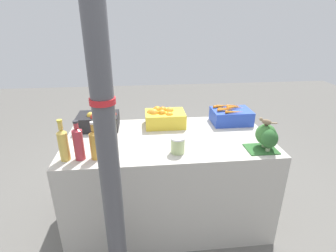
{
  "coord_description": "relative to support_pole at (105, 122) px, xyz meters",
  "views": [
    {
      "loc": [
        -0.2,
        -1.92,
        1.73
      ],
      "look_at": [
        0.0,
        0.0,
        0.91
      ],
      "focal_mm": 28.0,
      "sensor_mm": 36.0,
      "label": 1
    }
  ],
  "objects": [
    {
      "name": "apple_crate",
      "position": [
        -0.19,
        0.95,
        -0.35
      ],
      "size": [
        0.35,
        0.25,
        0.16
      ],
      "color": "black",
      "rests_on": "market_table"
    },
    {
      "name": "juice_bottle_golden",
      "position": [
        -0.35,
        0.41,
        -0.31
      ],
      "size": [
        0.07,
        0.07,
        0.3
      ],
      "color": "gold",
      "rests_on": "market_table"
    },
    {
      "name": "market_table",
      "position": [
        0.39,
        0.69,
        -0.84
      ],
      "size": [
        1.65,
        0.85,
        0.81
      ],
      "primitive_type": "cube",
      "color": "#B7B2A8",
      "rests_on": "ground_plane"
    },
    {
      "name": "orange_crate",
      "position": [
        0.38,
        0.95,
        -0.35
      ],
      "size": [
        0.35,
        0.25,
        0.17
      ],
      "color": "gold",
      "rests_on": "market_table"
    },
    {
      "name": "broccoli_pile",
      "position": [
        1.09,
        0.42,
        -0.33
      ],
      "size": [
        0.22,
        0.2,
        0.19
      ],
      "color": "#2D602D",
      "rests_on": "market_table"
    },
    {
      "name": "ground_plane",
      "position": [
        0.39,
        0.69,
        -1.24
      ],
      "size": [
        10.0,
        10.0,
        0.0
      ],
      "primitive_type": "plane",
      "color": "#605E59"
    },
    {
      "name": "juice_bottle_amber",
      "position": [
        -0.14,
        0.41,
        -0.32
      ],
      "size": [
        0.07,
        0.07,
        0.27
      ],
      "color": "gold",
      "rests_on": "market_table"
    },
    {
      "name": "support_pole",
      "position": [
        0.0,
        0.0,
        0.0
      ],
      "size": [
        0.13,
        0.13,
        2.48
      ],
      "color": "#4C4C51",
      "rests_on": "ground_plane"
    },
    {
      "name": "carrot_crate",
      "position": [
        1.0,
        0.95,
        -0.36
      ],
      "size": [
        0.35,
        0.25,
        0.16
      ],
      "color": "#2847B7",
      "rests_on": "market_table"
    },
    {
      "name": "pickle_jar",
      "position": [
        0.43,
        0.43,
        -0.37
      ],
      "size": [
        0.11,
        0.11,
        0.12
      ],
      "color": "#B2C684",
      "rests_on": "market_table"
    },
    {
      "name": "sparrow_bird",
      "position": [
        1.07,
        0.43,
        -0.22
      ],
      "size": [
        0.11,
        0.1,
        0.05
      ],
      "rotation": [
        0.0,
        0.0,
        2.39
      ],
      "color": "#4C3D2D",
      "rests_on": "broccoli_pile"
    },
    {
      "name": "juice_bottle_ruby",
      "position": [
        -0.25,
        0.41,
        -0.31
      ],
      "size": [
        0.07,
        0.07,
        0.28
      ],
      "color": "#B2333D",
      "rests_on": "market_table"
    }
  ]
}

